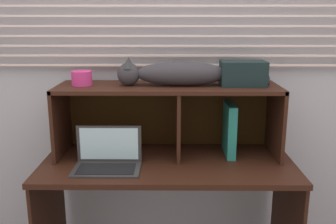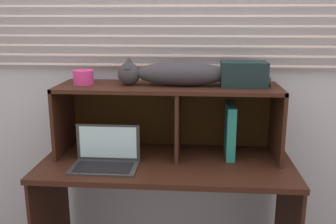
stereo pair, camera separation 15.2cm
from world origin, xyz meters
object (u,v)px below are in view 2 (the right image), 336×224
Objects in this scene: laptop at (106,158)px; storage_box at (244,74)px; binder_upright at (230,130)px; small_basket at (83,77)px; book_stack at (108,146)px; cat at (176,74)px.

storage_box reaches higher than laptop.
laptop is 1.16× the size of binder_upright.
binder_upright is at bearing 0.00° from small_basket.
laptop is at bearing -163.96° from storage_box.
storage_box is (0.79, -0.00, 0.45)m from book_stack.
book_stack is at bearing 100.72° from laptop.
binder_upright is 0.34m from storage_box.
storage_box is at bearing 0.00° from binder_upright.
laptop is at bearing -52.28° from small_basket.
cat is 0.61m from book_stack.
cat reaches higher than book_stack.
laptop is 0.49m from small_basket.
cat is at bearing 180.00° from binder_upright.
laptop is at bearing -162.56° from binder_upright.
small_basket reaches higher than laptop.
cat is at bearing 30.07° from laptop.
laptop is 3.08× the size of small_basket.
cat is at bearing -0.28° from book_stack.
cat is at bearing 180.00° from storage_box.
small_basket is at bearing 180.00° from binder_upright.
binder_upright is (0.69, 0.22, 0.11)m from laptop.
book_stack is at bearing 0.93° from small_basket.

